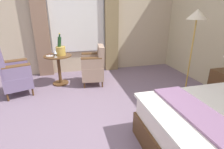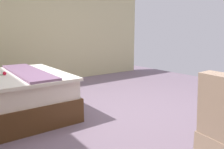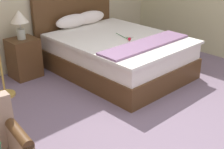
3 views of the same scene
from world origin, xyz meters
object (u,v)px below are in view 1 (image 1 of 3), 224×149
object	(u,v)px
wine_glass_near_bucket	(56,50)
wine_glass_near_edge	(55,52)
floor_lamp_brass	(196,23)
champagne_bucket	(61,49)
armchair_by_window	(94,66)
armchair_facing_bed	(13,74)
snack_plate	(50,56)
side_table_round	(59,67)

from	to	relation	value
wine_glass_near_bucket	wine_glass_near_edge	size ratio (longest dim) A/B	0.94
floor_lamp_brass	champagne_bucket	size ratio (longest dim) A/B	3.38
wine_glass_near_bucket	armchair_by_window	size ratio (longest dim) A/B	0.16
wine_glass_near_bucket	wine_glass_near_edge	world-z (taller)	wine_glass_near_edge
wine_glass_near_bucket	armchair_facing_bed	world-z (taller)	armchair_facing_bed
wine_glass_near_edge	snack_plate	distance (m)	0.22
wine_glass_near_bucket	wine_glass_near_edge	bearing A→B (deg)	-0.78
champagne_bucket	armchair_by_window	bearing A→B (deg)	74.12
armchair_by_window	side_table_round	bearing A→B (deg)	-104.46
floor_lamp_brass	armchair_by_window	world-z (taller)	floor_lamp_brass
wine_glass_near_edge	armchair_facing_bed	world-z (taller)	armchair_facing_bed
floor_lamp_brass	wine_glass_near_bucket	size ratio (longest dim) A/B	11.61
floor_lamp_brass	champagne_bucket	xyz separation A→B (m)	(-1.13, -2.51, -0.59)
armchair_facing_bed	armchair_by_window	bearing A→B (deg)	95.59
snack_plate	side_table_round	bearing A→B (deg)	95.68
floor_lamp_brass	wine_glass_near_edge	distance (m)	2.86
side_table_round	wine_glass_near_bucket	size ratio (longest dim) A/B	4.80
side_table_round	armchair_facing_bed	size ratio (longest dim) A/B	0.70
side_table_round	wine_glass_near_bucket	bearing A→B (deg)	-167.25
champagne_bucket	wine_glass_near_bucket	bearing A→B (deg)	-143.08
champagne_bucket	wine_glass_near_bucket	xyz separation A→B (m)	(-0.14, -0.11, -0.04)
floor_lamp_brass	wine_glass_near_edge	xyz separation A→B (m)	(-0.97, -2.62, -0.62)
side_table_round	wine_glass_near_edge	size ratio (longest dim) A/B	4.51
side_table_round	wine_glass_near_edge	xyz separation A→B (m)	(0.16, -0.04, 0.37)
snack_plate	armchair_by_window	bearing A→B (deg)	78.99
snack_plate	armchair_facing_bed	world-z (taller)	armchair_facing_bed
wine_glass_near_edge	armchair_by_window	distance (m)	0.90
snack_plate	wine_glass_near_bucket	bearing A→B (deg)	139.13
champagne_bucket	snack_plate	world-z (taller)	champagne_bucket
snack_plate	armchair_by_window	xyz separation A→B (m)	(0.18, 0.95, -0.27)
wine_glass_near_edge	armchair_by_window	bearing A→B (deg)	87.22
armchair_facing_bed	champagne_bucket	bearing A→B (deg)	111.10
side_table_round	snack_plate	bearing A→B (deg)	-84.32
champagne_bucket	snack_plate	size ratio (longest dim) A/B	3.07
floor_lamp_brass	side_table_round	bearing A→B (deg)	-113.75
floor_lamp_brass	side_table_round	world-z (taller)	floor_lamp_brass
side_table_round	snack_plate	world-z (taller)	snack_plate
champagne_bucket	wine_glass_near_bucket	size ratio (longest dim) A/B	3.43
wine_glass_near_bucket	snack_plate	size ratio (longest dim) A/B	0.89
floor_lamp_brass	armchair_facing_bed	size ratio (longest dim) A/B	1.69
side_table_round	wine_glass_near_bucket	distance (m)	0.39
side_table_round	champagne_bucket	distance (m)	0.41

